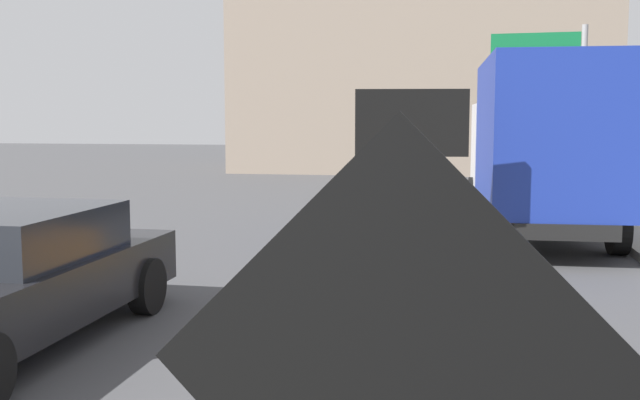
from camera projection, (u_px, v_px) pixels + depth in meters
name	position (u px, v px, depth m)	size (l,w,h in m)	color
roadwork_sign	(397.00, 388.00, 2.37)	(1.63, 0.15, 2.33)	#593819
arrow_board_trailer	(410.00, 245.00, 10.84)	(1.60, 1.91, 2.70)	orange
box_truck	(539.00, 143.00, 14.63)	(2.54, 7.55, 3.34)	black
pickup_car	(3.00, 279.00, 7.53)	(2.03, 4.75, 1.38)	black
highway_guide_sign	(556.00, 79.00, 22.52)	(2.78, 0.34, 5.00)	gray
far_building_block	(420.00, 83.00, 32.66)	(15.26, 7.73, 7.46)	gray
traffic_cone_mid_lane	(363.00, 315.00, 7.61)	(0.36, 0.36, 0.66)	black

